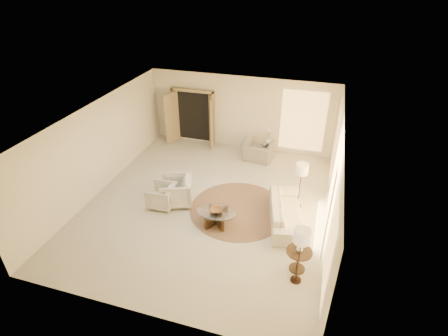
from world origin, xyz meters
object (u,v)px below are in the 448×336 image
(accent_chair, at_px, (258,148))
(armchair_right, at_px, (161,195))
(coffee_table, at_px, (216,216))
(floor_lamp_far, at_px, (302,238))
(floor_lamp_near, at_px, (302,171))
(end_table, at_px, (299,257))
(bowl, at_px, (216,210))
(sofa, at_px, (287,212))
(armchair_left, at_px, (176,190))
(end_vase, at_px, (300,249))
(side_vase, at_px, (268,141))
(side_table, at_px, (268,149))

(accent_chair, bearing_deg, armchair_right, 64.34)
(armchair_right, xyz_separation_m, coffee_table, (1.81, -0.32, -0.12))
(coffee_table, xyz_separation_m, floor_lamp_far, (2.36, -1.42, 1.02))
(floor_lamp_near, bearing_deg, end_table, -83.77)
(bowl, bearing_deg, floor_lamp_far, -30.93)
(floor_lamp_near, bearing_deg, accent_chair, 124.92)
(sofa, relative_size, coffee_table, 1.78)
(armchair_left, height_order, end_table, armchair_left)
(armchair_right, relative_size, floor_lamp_far, 0.51)
(end_vase, distance_m, side_vase, 5.52)
(accent_chair, height_order, floor_lamp_near, floor_lamp_near)
(armchair_left, relative_size, bowl, 2.72)
(end_table, relative_size, floor_lamp_far, 0.41)
(coffee_table, distance_m, floor_lamp_near, 2.71)
(coffee_table, relative_size, end_vase, 8.03)
(accent_chair, bearing_deg, side_table, -135.22)
(floor_lamp_near, xyz_separation_m, floor_lamp_far, (0.29, -2.86, 0.04))
(floor_lamp_near, height_order, end_vase, floor_lamp_near)
(sofa, distance_m, end_vase, 1.83)
(floor_lamp_far, distance_m, side_vase, 5.89)
(floor_lamp_near, xyz_separation_m, side_vase, (-1.43, 2.74, -0.56))
(end_table, height_order, end_vase, end_vase)
(armchair_right, distance_m, end_vase, 4.40)
(coffee_table, distance_m, end_table, 2.58)
(armchair_right, height_order, end_table, armchair_right)
(armchair_left, distance_m, accent_chair, 3.79)
(bowl, bearing_deg, side_vase, 81.15)
(floor_lamp_near, bearing_deg, armchair_right, -163.88)
(coffee_table, xyz_separation_m, bowl, (0.00, 0.00, 0.20))
(end_table, bearing_deg, floor_lamp_near, 96.23)
(bowl, bearing_deg, accent_chair, 85.01)
(end_vase, bearing_deg, armchair_left, 156.53)
(accent_chair, relative_size, side_table, 1.92)
(floor_lamp_near, distance_m, floor_lamp_far, 2.88)
(floor_lamp_far, distance_m, end_vase, 0.72)
(end_vase, bearing_deg, coffee_table, 155.73)
(sofa, distance_m, accent_chair, 3.60)
(armchair_right, relative_size, coffee_table, 0.61)
(accent_chair, relative_size, floor_lamp_far, 0.71)
(coffee_table, bearing_deg, side_table, 81.15)
(sofa, xyz_separation_m, coffee_table, (-1.84, -0.66, -0.07))
(accent_chair, relative_size, floor_lamp_near, 0.73)
(armchair_right, distance_m, accent_chair, 4.20)
(armchair_left, relative_size, end_vase, 5.97)
(end_vase, height_order, side_vase, side_vase)
(sofa, height_order, end_vase, end_vase)
(side_vase, bearing_deg, side_table, 90.00)
(armchair_right, bearing_deg, end_vase, 69.22)
(bowl, bearing_deg, armchair_left, 157.87)
(sofa, relative_size, armchair_left, 2.40)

